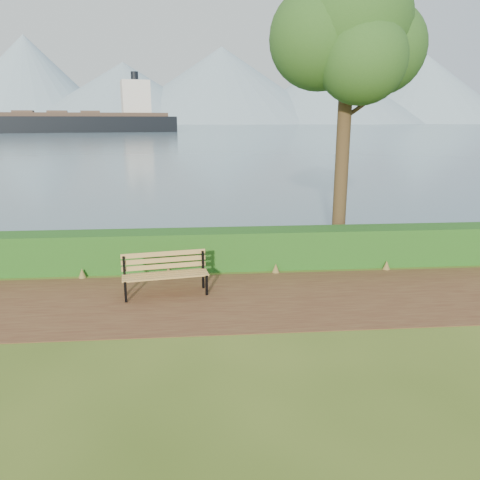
{
  "coord_description": "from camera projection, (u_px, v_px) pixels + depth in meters",
  "views": [
    {
      "loc": [
        -0.27,
        -9.13,
        3.79
      ],
      "look_at": [
        0.62,
        1.2,
        1.1
      ],
      "focal_mm": 35.0,
      "sensor_mm": 36.0,
      "label": 1
    }
  ],
  "objects": [
    {
      "name": "ground",
      "position": [
        216.0,
        306.0,
        9.78
      ],
      "size": [
        140.0,
        140.0,
        0.0
      ],
      "primitive_type": "plane",
      "color": "#3E5718",
      "rests_on": "ground"
    },
    {
      "name": "path",
      "position": [
        215.0,
        300.0,
        10.07
      ],
      "size": [
        40.0,
        3.4,
        0.01
      ],
      "primitive_type": "cube",
      "color": "#542B1C",
      "rests_on": "ground"
    },
    {
      "name": "hedge",
      "position": [
        212.0,
        249.0,
        12.16
      ],
      "size": [
        32.0,
        0.85,
        1.0
      ],
      "primitive_type": "cube",
      "color": "#1A4313",
      "rests_on": "ground"
    },
    {
      "name": "water",
      "position": [
        199.0,
        126.0,
        260.52
      ],
      "size": [
        700.0,
        510.0,
        0.0
      ],
      "primitive_type": "cube",
      "color": "#495E76",
      "rests_on": "ground"
    },
    {
      "name": "mountains",
      "position": [
        187.0,
        90.0,
        393.65
      ],
      "size": [
        585.0,
        190.0,
        70.0
      ],
      "color": "#7F9AAA",
      "rests_on": "ground"
    },
    {
      "name": "bench",
      "position": [
        165.0,
        271.0,
        10.33
      ],
      "size": [
        1.93,
        0.84,
        0.94
      ],
      "rotation": [
        0.0,
        0.0,
        0.16
      ],
      "color": "black",
      "rests_on": "ground"
    },
    {
      "name": "tree",
      "position": [
        349.0,
        32.0,
        12.0
      ],
      "size": [
        4.17,
        3.46,
        8.02
      ],
      "rotation": [
        0.0,
        0.0,
        -0.19
      ],
      "color": "#352315",
      "rests_on": "ground"
    },
    {
      "name": "cargo_ship",
      "position": [
        74.0,
        122.0,
        134.93
      ],
      "size": [
        63.17,
        23.64,
        18.99
      ],
      "rotation": [
        0.0,
        0.0,
        0.23
      ],
      "color": "black",
      "rests_on": "ground"
    }
  ]
}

